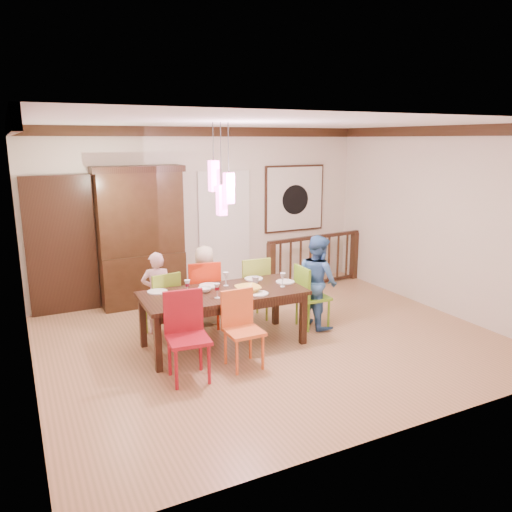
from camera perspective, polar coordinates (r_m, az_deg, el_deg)
name	(u,v)px	position (r m, az deg, el deg)	size (l,w,h in m)	color
floor	(271,339)	(6.98, 1.76, -9.52)	(6.00, 6.00, 0.00)	#A4794F
ceiling	(273,122)	(6.44, 1.95, 15.01)	(6.00, 6.00, 0.00)	white
wall_back	(205,212)	(8.81, -5.88, 5.01)	(6.00, 6.00, 0.00)	beige
wall_left	(21,261)	(5.81, -25.23, -0.47)	(5.00, 5.00, 0.00)	beige
wall_right	(440,220)	(8.39, 20.27, 3.84)	(5.00, 5.00, 0.00)	beige
crown_molding	(273,129)	(6.44, 1.94, 14.30)	(6.00, 5.00, 0.16)	black
panel_door	(61,248)	(8.31, -21.35, 0.87)	(1.04, 0.07, 2.24)	black
white_doorway	(224,233)	(8.97, -3.64, 2.61)	(0.97, 0.05, 2.22)	silver
painting	(295,199)	(9.53, 4.43, 6.56)	(1.25, 0.06, 1.25)	black
pendant_cluster	(221,188)	(6.30, -3.98, 7.80)	(0.27, 0.21, 1.14)	#FF4CBA
dining_table	(223,297)	(6.59, -3.78, -4.75)	(2.16, 1.02, 0.75)	black
chair_far_left	(161,299)	(7.10, -10.77, -4.81)	(0.48, 0.48, 0.92)	#7FA62A
chair_far_mid	(202,289)	(7.28, -6.15, -3.75)	(0.53, 0.53, 1.02)	red
chair_far_right	(251,283)	(7.58, -0.55, -3.13)	(0.47, 0.47, 0.99)	#8DAC33
chair_near_left	(188,332)	(5.73, -7.78, -8.60)	(0.50, 0.50, 1.02)	maroon
chair_near_mid	(244,325)	(6.01, -1.40, -7.91)	(0.42, 0.42, 0.93)	orange
chair_end_right	(313,292)	(7.32, 6.54, -4.10)	(0.43, 0.43, 0.93)	#6DA523
china_hutch	(141,237)	(8.33, -12.99, 2.16)	(1.45, 0.46, 2.29)	black
balustrade	(315,260)	(9.38, 6.76, -0.42)	(2.11, 0.29, 0.96)	black
person_far_left	(157,293)	(7.17, -11.23, -4.16)	(0.43, 0.28, 1.18)	beige
person_far_mid	(205,285)	(7.43, -5.83, -3.32)	(0.58, 0.38, 1.19)	#BBAD8D
person_end_right	(318,281)	(7.33, 7.06, -2.87)	(0.66, 0.52, 1.36)	#3C6AA8
serving_bowl	(248,289)	(6.52, -0.92, -3.80)	(0.32, 0.32, 0.08)	gold
small_bowl	(205,290)	(6.57, -5.87, -3.84)	(0.18, 0.18, 0.06)	white
cup_left	(190,296)	(6.27, -7.54, -4.53)	(0.13, 0.13, 0.10)	silver
cup_right	(256,280)	(6.90, -0.04, -2.76)	(0.11, 0.11, 0.10)	silver
plate_far_left	(157,292)	(6.65, -11.20, -4.01)	(0.26, 0.26, 0.01)	white
plate_far_mid	(209,285)	(6.82, -5.41, -3.37)	(0.26, 0.26, 0.01)	white
plate_far_right	(254,279)	(7.12, -0.26, -2.60)	(0.26, 0.26, 0.01)	white
plate_near_left	(181,303)	(6.13, -8.54, -5.38)	(0.26, 0.26, 0.01)	white
plate_near_mid	(258,293)	(6.44, 0.28, -4.30)	(0.26, 0.26, 0.01)	white
plate_end_right	(285,282)	(6.97, 3.35, -2.96)	(0.26, 0.26, 0.01)	white
wine_glass_a	(187,287)	(6.47, -7.85, -3.54)	(0.08, 0.08, 0.19)	#590C19
wine_glass_b	(226,279)	(6.79, -3.46, -2.64)	(0.08, 0.08, 0.19)	silver
wine_glass_c	(217,291)	(6.28, -4.48, -3.99)	(0.08, 0.08, 0.19)	#590C19
wine_glass_d	(283,280)	(6.75, 3.06, -2.74)	(0.08, 0.08, 0.19)	silver
napkin	(234,298)	(6.29, -2.54, -4.76)	(0.18, 0.14, 0.01)	#D83359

